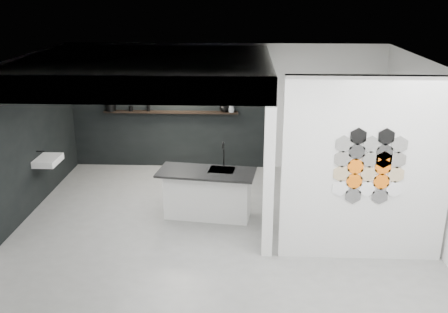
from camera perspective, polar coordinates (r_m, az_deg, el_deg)
floor at (r=8.84m, az=-0.74°, el=-7.73°), size 7.00×6.00×0.01m
partition_panel at (r=7.55m, az=15.87°, el=-1.62°), size 2.45×0.15×2.80m
bay_clad_back at (r=11.35m, az=-6.50°, el=4.58°), size 4.40×0.04×2.35m
bay_clad_left at (r=10.11m, az=-20.48°, el=1.71°), size 0.04×4.00×2.35m
bulkhead at (r=9.17m, az=-8.71°, el=9.86°), size 4.40×4.00×0.40m
corner_column at (r=7.44m, az=5.11°, el=-3.13°), size 0.16×0.16×2.35m
fascia_beam at (r=7.32m, az=-11.54°, el=7.46°), size 4.40×0.16×0.40m
wall_basin at (r=9.94m, az=-19.48°, el=-0.43°), size 0.40×0.60×0.12m
display_shelf at (r=11.20m, az=-6.10°, el=5.07°), size 3.00×0.15×0.04m
kitchen_island at (r=8.93m, az=-1.89°, el=-4.16°), size 1.78×0.96×1.37m
stockpot at (r=11.45m, az=-12.84°, el=5.58°), size 0.26×0.26×0.18m
kettle at (r=11.06m, az=0.02°, el=5.56°), size 0.23×0.23×0.17m
glass_bowl at (r=11.06m, az=0.85°, el=5.36°), size 0.14×0.14×0.09m
glass_vase at (r=11.06m, az=0.85°, el=5.49°), size 0.14×0.14×0.15m
bottle_dark at (r=11.26m, az=-8.65°, el=5.59°), size 0.09×0.09×0.17m
utensil_cup at (r=11.35m, az=-10.61°, el=5.42°), size 0.09×0.09×0.11m
hex_tile_cluster at (r=7.45m, az=16.34°, el=-1.10°), size 1.04×0.02×1.16m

